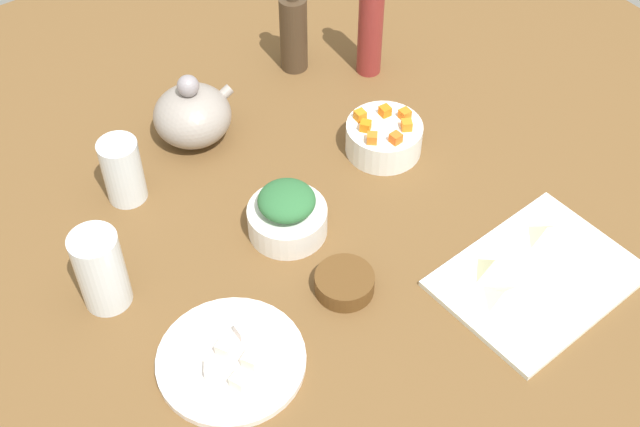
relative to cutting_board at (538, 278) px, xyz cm
name	(u,v)px	position (x,y,z in cm)	size (l,w,h in cm)	color
tabletop	(320,239)	(-22.24, 28.25, -2.00)	(190.00, 190.00, 3.00)	brown
cutting_board	(538,278)	(0.00, 0.00, 0.00)	(30.56, 22.64, 1.00)	white
plate_tofu	(231,360)	(-47.58, 15.53, 0.10)	(22.12, 22.12, 1.20)	white
bowl_greens	(287,220)	(-26.18, 32.00, 2.06)	(13.25, 13.25, 5.12)	white
bowl_carrots	(384,138)	(-0.91, 38.03, 2.39)	(13.81, 13.81, 5.78)	white
bowl_small_side	(345,283)	(-25.96, 16.58, 1.13)	(9.43, 9.43, 3.25)	brown
teapot	(193,115)	(-26.96, 61.11, 4.97)	(15.83, 14.07, 14.10)	gray
bottle_0	(371,20)	(11.30, 57.93, 11.39)	(4.84, 4.84, 27.05)	maroon
bottle_1	(293,31)	(-0.07, 67.65, 8.16)	(5.42, 5.42, 21.11)	#433221
drinking_glass_0	(101,270)	(-56.81, 36.77, 6.60)	(7.44, 7.44, 14.19)	white
drinking_glass_1	(123,171)	(-44.07, 54.94, 5.59)	(6.80, 6.80, 12.18)	white
carrot_cube_0	(366,126)	(-4.33, 39.25, 6.18)	(1.80, 1.80, 1.80)	orange
carrot_cube_1	(405,114)	(3.30, 37.59, 6.18)	(1.80, 1.80, 1.80)	orange
carrot_cube_2	(385,111)	(0.97, 40.35, 6.18)	(1.80, 1.80, 1.80)	orange
carrot_cube_3	(396,138)	(-2.02, 33.65, 6.18)	(1.80, 1.80, 1.80)	orange
carrot_cube_4	(360,115)	(-3.38, 42.05, 6.18)	(1.80, 1.80, 1.80)	orange
carrot_cube_5	(407,125)	(1.70, 35.15, 6.18)	(1.80, 1.80, 1.80)	orange
carrot_cube_6	(372,138)	(-5.36, 36.08, 6.18)	(1.80, 1.80, 1.80)	orange
chopped_greens_mound	(287,201)	(-26.18, 32.00, 6.80)	(9.51, 9.46, 4.37)	#2D6938
tofu_cube_0	(251,360)	(-45.68, 12.92, 1.80)	(2.20, 2.20, 2.20)	silver
tofu_cube_1	(212,370)	(-51.04, 14.81, 1.80)	(2.20, 2.20, 2.20)	white
tofu_cube_2	(240,381)	(-48.88, 10.93, 1.80)	(2.20, 2.20, 2.20)	white
tofu_cube_3	(244,331)	(-43.80, 17.85, 1.80)	(2.20, 2.20, 2.20)	white
tofu_cube_4	(225,348)	(-47.65, 16.92, 1.80)	(2.20, 2.20, 2.20)	white
dumpling_0	(494,266)	(-5.21, 4.91, 2.01)	(5.21, 4.70, 3.01)	beige
dumpling_1	(546,232)	(6.75, 5.14, 1.73)	(5.29, 4.75, 2.47)	beige
dumpling_2	(504,296)	(-7.82, -0.05, 1.53)	(5.41, 5.03, 2.05)	beige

